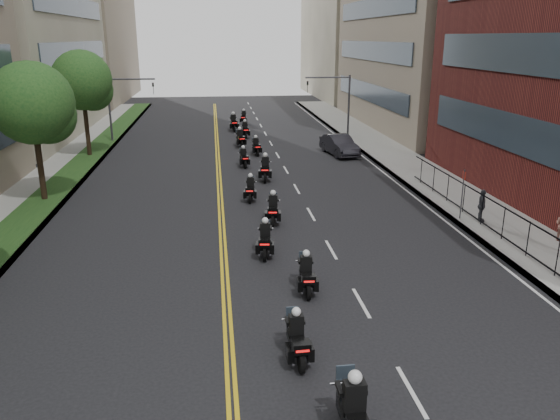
{
  "coord_description": "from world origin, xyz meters",
  "views": [
    {
      "loc": [
        -1.66,
        -6.6,
        8.81
      ],
      "look_at": [
        1.06,
        15.74,
        1.66
      ],
      "focal_mm": 35.0,
      "sensor_mm": 36.0,
      "label": 1
    }
  ],
  "objects_px": {
    "motorcycle_3": "(306,275)",
    "pedestrian_c": "(482,206)",
    "motorcycle_11": "(245,130)",
    "motorcycle_4": "(265,241)",
    "motorcycle_13": "(244,118)",
    "motorcycle_1": "(355,419)",
    "motorcycle_10": "(240,139)",
    "motorcycle_8": "(244,158)",
    "motorcycle_6": "(250,190)",
    "motorcycle_7": "(265,169)",
    "motorcycle_12": "(234,123)",
    "motorcycle_2": "(297,340)",
    "parked_sedan": "(339,145)",
    "motorcycle_5": "(273,210)",
    "motorcycle_9": "(256,147)"
  },
  "relations": [
    {
      "from": "motorcycle_6",
      "to": "motorcycle_1",
      "type": "bearing_deg",
      "value": -80.36
    },
    {
      "from": "motorcycle_1",
      "to": "motorcycle_11",
      "type": "height_order",
      "value": "motorcycle_1"
    },
    {
      "from": "motorcycle_13",
      "to": "pedestrian_c",
      "type": "xyz_separation_m",
      "value": [
        9.69,
        -33.89,
        0.32
      ]
    },
    {
      "from": "motorcycle_1",
      "to": "pedestrian_c",
      "type": "xyz_separation_m",
      "value": [
        9.99,
        14.22,
        0.22
      ]
    },
    {
      "from": "motorcycle_2",
      "to": "motorcycle_13",
      "type": "xyz_separation_m",
      "value": [
        1.05,
        44.48,
        0.01
      ]
    },
    {
      "from": "motorcycle_2",
      "to": "motorcycle_9",
      "type": "distance_m",
      "value": 28.48
    },
    {
      "from": "motorcycle_7",
      "to": "motorcycle_13",
      "type": "bearing_deg",
      "value": 97.07
    },
    {
      "from": "motorcycle_10",
      "to": "pedestrian_c",
      "type": "distance_m",
      "value": 23.81
    },
    {
      "from": "motorcycle_4",
      "to": "motorcycle_6",
      "type": "distance_m",
      "value": 8.17
    },
    {
      "from": "motorcycle_8",
      "to": "motorcycle_1",
      "type": "bearing_deg",
      "value": -93.94
    },
    {
      "from": "motorcycle_5",
      "to": "motorcycle_13",
      "type": "distance_m",
      "value": 32.45
    },
    {
      "from": "motorcycle_1",
      "to": "motorcycle_4",
      "type": "height_order",
      "value": "motorcycle_1"
    },
    {
      "from": "motorcycle_12",
      "to": "motorcycle_5",
      "type": "bearing_deg",
      "value": -91.7
    },
    {
      "from": "motorcycle_1",
      "to": "motorcycle_11",
      "type": "bearing_deg",
      "value": 89.05
    },
    {
      "from": "motorcycle_4",
      "to": "motorcycle_5",
      "type": "distance_m",
      "value": 4.19
    },
    {
      "from": "motorcycle_2",
      "to": "motorcycle_13",
      "type": "height_order",
      "value": "motorcycle_13"
    },
    {
      "from": "motorcycle_11",
      "to": "motorcycle_12",
      "type": "bearing_deg",
      "value": 101.45
    },
    {
      "from": "motorcycle_9",
      "to": "parked_sedan",
      "type": "bearing_deg",
      "value": -11.68
    },
    {
      "from": "motorcycle_3",
      "to": "pedestrian_c",
      "type": "xyz_separation_m",
      "value": [
        9.75,
        6.31,
        0.34
      ]
    },
    {
      "from": "motorcycle_1",
      "to": "motorcycle_2",
      "type": "height_order",
      "value": "motorcycle_1"
    },
    {
      "from": "motorcycle_12",
      "to": "motorcycle_11",
      "type": "bearing_deg",
      "value": -80.65
    },
    {
      "from": "motorcycle_11",
      "to": "pedestrian_c",
      "type": "height_order",
      "value": "pedestrian_c"
    },
    {
      "from": "motorcycle_5",
      "to": "motorcycle_6",
      "type": "distance_m",
      "value": 4.14
    },
    {
      "from": "motorcycle_2",
      "to": "motorcycle_4",
      "type": "bearing_deg",
      "value": 89.42
    },
    {
      "from": "motorcycle_3",
      "to": "motorcycle_8",
      "type": "distance_m",
      "value": 20.24
    },
    {
      "from": "motorcycle_4",
      "to": "motorcycle_13",
      "type": "relative_size",
      "value": 1.02
    },
    {
      "from": "motorcycle_6",
      "to": "motorcycle_7",
      "type": "xyz_separation_m",
      "value": [
        1.26,
        4.41,
        0.09
      ]
    },
    {
      "from": "motorcycle_9",
      "to": "motorcycle_13",
      "type": "distance_m",
      "value": 16.02
    },
    {
      "from": "motorcycle_1",
      "to": "motorcycle_6",
      "type": "relative_size",
      "value": 1.22
    },
    {
      "from": "motorcycle_4",
      "to": "motorcycle_6",
      "type": "relative_size",
      "value": 1.05
    },
    {
      "from": "motorcycle_10",
      "to": "motorcycle_3",
      "type": "bearing_deg",
      "value": -95.79
    },
    {
      "from": "motorcycle_1",
      "to": "motorcycle_7",
      "type": "relative_size",
      "value": 1.06
    },
    {
      "from": "motorcycle_1",
      "to": "motorcycle_3",
      "type": "bearing_deg",
      "value": 87.27
    },
    {
      "from": "motorcycle_8",
      "to": "parked_sedan",
      "type": "relative_size",
      "value": 0.44
    },
    {
      "from": "motorcycle_1",
      "to": "parked_sedan",
      "type": "xyz_separation_m",
      "value": [
        6.79,
        31.34,
        0.04
      ]
    },
    {
      "from": "motorcycle_8",
      "to": "motorcycle_10",
      "type": "bearing_deg",
      "value": 83.3
    },
    {
      "from": "motorcycle_4",
      "to": "motorcycle_13",
      "type": "distance_m",
      "value": 36.59
    },
    {
      "from": "motorcycle_1",
      "to": "motorcycle_10",
      "type": "distance_m",
      "value": 35.49
    },
    {
      "from": "motorcycle_5",
      "to": "motorcycle_9",
      "type": "distance_m",
      "value": 16.44
    },
    {
      "from": "motorcycle_3",
      "to": "parked_sedan",
      "type": "relative_size",
      "value": 0.45
    },
    {
      "from": "motorcycle_8",
      "to": "motorcycle_10",
      "type": "height_order",
      "value": "motorcycle_10"
    },
    {
      "from": "motorcycle_3",
      "to": "pedestrian_c",
      "type": "relative_size",
      "value": 1.31
    },
    {
      "from": "motorcycle_5",
      "to": "pedestrian_c",
      "type": "bearing_deg",
      "value": -0.85
    },
    {
      "from": "motorcycle_3",
      "to": "motorcycle_13",
      "type": "bearing_deg",
      "value": 92.93
    },
    {
      "from": "pedestrian_c",
      "to": "motorcycle_11",
      "type": "bearing_deg",
      "value": 39.81
    },
    {
      "from": "motorcycle_6",
      "to": "motorcycle_13",
      "type": "distance_m",
      "value": 28.42
    },
    {
      "from": "motorcycle_1",
      "to": "motorcycle_7",
      "type": "bearing_deg",
      "value": 88.27
    },
    {
      "from": "motorcycle_6",
      "to": "motorcycle_10",
      "type": "relative_size",
      "value": 0.92
    },
    {
      "from": "motorcycle_8",
      "to": "pedestrian_c",
      "type": "distance_m",
      "value": 17.63
    },
    {
      "from": "motorcycle_6",
      "to": "motorcycle_7",
      "type": "height_order",
      "value": "motorcycle_7"
    }
  ]
}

